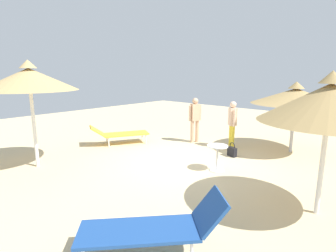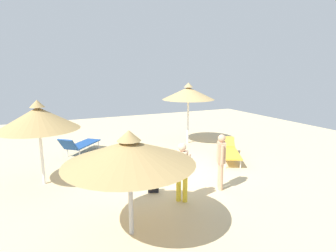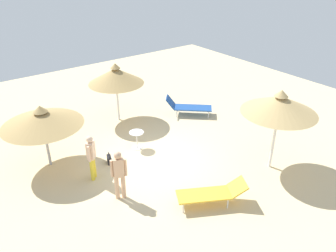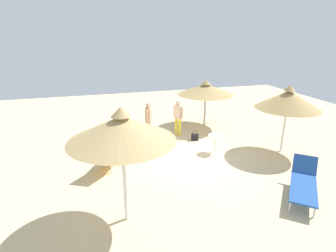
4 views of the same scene
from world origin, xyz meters
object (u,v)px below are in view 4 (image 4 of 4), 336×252
at_px(parasol_umbrella_near_right, 206,89).
at_px(parasol_umbrella_edge, 288,100).
at_px(person_standing_near_left, 178,115).
at_px(lounge_chair_far_left, 108,156).
at_px(handbag, 195,137).
at_px(lounge_chair_center, 304,182).
at_px(side_table_round, 215,141).
at_px(person_standing_front, 148,119).
at_px(parasol_umbrella_back, 122,129).

height_order(parasol_umbrella_near_right, parasol_umbrella_edge, parasol_umbrella_edge).
xyz_separation_m(parasol_umbrella_near_right, person_standing_near_left, (0.89, -1.69, -0.92)).
height_order(lounge_chair_far_left, handbag, lounge_chair_far_left).
bearing_deg(handbag, parasol_umbrella_near_right, 145.22).
xyz_separation_m(lounge_chair_center, side_table_round, (-3.43, -1.10, 0.05)).
height_order(person_standing_front, person_standing_near_left, person_standing_front).
relative_size(person_standing_front, handbag, 3.69).
xyz_separation_m(lounge_chair_far_left, person_standing_front, (-2.05, 1.88, 0.56)).
bearing_deg(side_table_round, handbag, -167.85).
bearing_deg(handbag, parasol_umbrella_edge, 54.90).
xyz_separation_m(parasol_umbrella_edge, lounge_chair_center, (2.79, -1.46, -1.66)).
distance_m(parasol_umbrella_back, person_standing_front, 5.51).
distance_m(parasol_umbrella_back, lounge_chair_center, 5.37).
distance_m(parasol_umbrella_near_right, handbag, 2.69).
height_order(parasol_umbrella_near_right, person_standing_front, parasol_umbrella_near_right).
distance_m(lounge_chair_far_left, person_standing_near_left, 4.04).
height_order(lounge_chair_center, person_standing_near_left, person_standing_near_left).
distance_m(lounge_chair_far_left, handbag, 4.05).
distance_m(parasol_umbrella_near_right, person_standing_front, 3.41).
distance_m(lounge_chair_far_left, person_standing_front, 2.84).
relative_size(parasol_umbrella_back, lounge_chair_far_left, 1.37).
bearing_deg(lounge_chair_far_left, person_standing_near_left, 124.77).
distance_m(person_standing_near_left, side_table_round, 2.37).
relative_size(lounge_chair_far_left, lounge_chair_center, 1.06).
height_order(parasol_umbrella_near_right, lounge_chair_center, parasol_umbrella_near_right).
height_order(parasol_umbrella_edge, person_standing_front, parasol_umbrella_edge).
xyz_separation_m(parasol_umbrella_back, lounge_chair_center, (0.36, 4.98, -1.99)).
bearing_deg(parasol_umbrella_near_right, lounge_chair_far_left, -57.51).
distance_m(person_standing_front, handbag, 2.15).
distance_m(parasol_umbrella_edge, person_standing_front, 5.53).
xyz_separation_m(lounge_chair_center, person_standing_near_left, (-5.63, -1.88, 0.50)).
xyz_separation_m(lounge_chair_center, handbag, (-4.79, -1.39, -0.25)).
bearing_deg(side_table_round, parasol_umbrella_back, -51.54).
xyz_separation_m(person_standing_near_left, side_table_round, (2.20, 0.78, -0.45)).
xyz_separation_m(parasol_umbrella_near_right, person_standing_front, (1.11, -3.10, -0.89)).
xyz_separation_m(parasol_umbrella_edge, person_standing_front, (-2.61, -4.75, -1.12)).
xyz_separation_m(handbag, side_table_round, (1.36, 0.29, 0.31)).
bearing_deg(handbag, lounge_chair_center, 16.23).
bearing_deg(parasol_umbrella_back, parasol_umbrella_near_right, 142.18).
height_order(parasol_umbrella_back, handbag, parasol_umbrella_back).
xyz_separation_m(person_standing_near_left, handbag, (0.84, 0.49, -0.76)).
distance_m(lounge_chair_far_left, side_table_round, 4.07).
relative_size(parasol_umbrella_edge, lounge_chair_center, 1.30).
xyz_separation_m(parasol_umbrella_near_right, parasol_umbrella_edge, (3.73, 1.65, 0.23)).
bearing_deg(person_standing_near_left, handbag, 30.29).
bearing_deg(lounge_chair_far_left, parasol_umbrella_edge, 85.18).
xyz_separation_m(parasol_umbrella_back, person_standing_front, (-5.04, 1.69, -1.45)).
bearing_deg(lounge_chair_center, person_standing_front, -148.63).
bearing_deg(person_standing_near_left, person_standing_front, -80.79).
relative_size(lounge_chair_center, side_table_round, 2.91).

